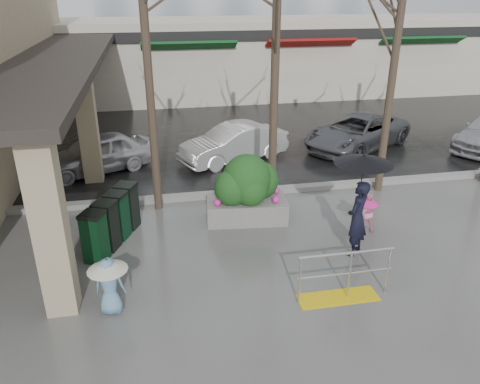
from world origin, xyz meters
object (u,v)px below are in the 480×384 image
object	(u,v)px
tree_midwest	(277,2)
handrail	(342,281)
tree_mideast	(400,17)
child_blue	(109,280)
tree_west	(143,10)
car_b	(234,143)
child_pink	(366,209)
car_a	(96,153)
woman	(360,197)
news_boxes	(112,220)
planter	(247,189)
car_c	(357,132)

from	to	relation	value
tree_midwest	handrail	bearing A→B (deg)	-88.09
tree_mideast	child_blue	xyz separation A→B (m)	(-7.50, -4.38, -4.16)
tree_west	car_b	size ratio (longest dim) A/B	1.78
tree_midwest	child_pink	xyz separation A→B (m)	(1.78, -2.32, -4.65)
tree_midwest	car_a	xyz separation A→B (m)	(-5.07, 3.15, -4.60)
tree_west	car_a	size ratio (longest dim) A/B	1.84
woman	news_boxes	world-z (taller)	woman
tree_mideast	tree_midwest	bearing A→B (deg)	180.00
planter	woman	bearing A→B (deg)	-46.12
tree_midwest	tree_mideast	xyz separation A→B (m)	(3.30, -0.00, -0.37)
tree_midwest	child_blue	xyz separation A→B (m)	(-4.20, -4.38, -4.54)
tree_mideast	car_c	distance (m)	5.78
child_blue	car_a	distance (m)	7.58
planter	car_c	bearing A→B (deg)	43.47
tree_midwest	car_a	world-z (taller)	tree_midwest
tree_west	news_boxes	xyz separation A→B (m)	(-1.10, -1.73, -4.50)
planter	child_blue	bearing A→B (deg)	-135.00
child_pink	planter	xyz separation A→B (m)	(-2.74, 1.18, 0.26)
handrail	news_boxes	xyz separation A→B (m)	(-4.46, 3.07, 0.21)
tree_mideast	child_blue	size ratio (longest dim) A/B	5.71
planter	car_a	world-z (taller)	planter
tree_mideast	car_c	size ratio (longest dim) A/B	1.43
child_blue	planter	distance (m)	4.59
news_boxes	planter	bearing A→B (deg)	33.91
car_a	car_c	distance (m)	9.36
handrail	tree_midwest	xyz separation A→B (m)	(-0.16, 4.80, 4.86)
planter	child_pink	bearing A→B (deg)	-23.28
tree_mideast	news_boxes	xyz separation A→B (m)	(-7.60, -1.73, -4.27)
car_a	tree_mideast	bearing A→B (deg)	45.40
tree_midwest	woman	size ratio (longest dim) A/B	2.92
handrail	car_b	distance (m)	8.18
car_b	car_a	bearing A→B (deg)	-110.40
car_c	child_blue	bearing A→B (deg)	-77.54
woman	news_boxes	size ratio (longest dim) A/B	1.14
child_blue	planter	bearing A→B (deg)	-124.81
car_a	tree_west	bearing A→B (deg)	6.76
handrail	tree_mideast	xyz separation A→B (m)	(3.14, 4.80, 4.48)
tree_midwest	planter	xyz separation A→B (m)	(-0.96, -1.14, -4.38)
car_a	news_boxes	bearing A→B (deg)	-14.94
child_blue	news_boxes	size ratio (longest dim) A/B	0.54
woman	child_blue	size ratio (longest dim) A/B	2.11
child_pink	handrail	bearing A→B (deg)	60.96
child_pink	planter	world-z (taller)	planter
car_a	child_blue	bearing A→B (deg)	-17.37
child_pink	child_blue	bearing A→B (deg)	23.11
child_pink	planter	distance (m)	2.99
woman	car_c	bearing A→B (deg)	-158.31
child_blue	car_a	xyz separation A→B (m)	(-0.87, 7.53, -0.07)
planter	news_boxes	bearing A→B (deg)	-169.92
woman	planter	xyz separation A→B (m)	(-2.05, 2.13, -0.55)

